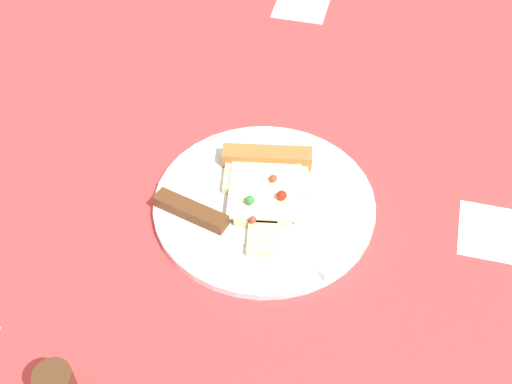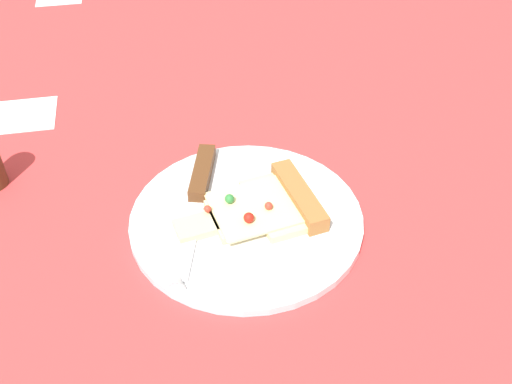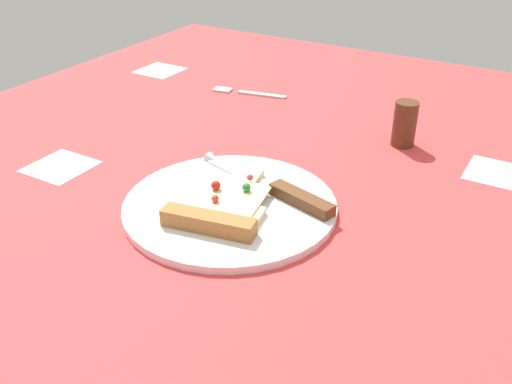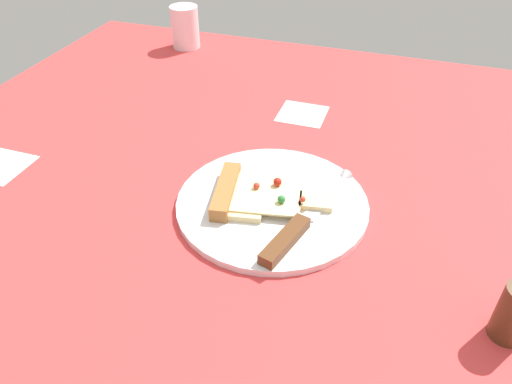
# 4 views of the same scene
# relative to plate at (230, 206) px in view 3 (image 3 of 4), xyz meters

# --- Properties ---
(ground_plane) EXTENTS (1.49, 1.49, 0.03)m
(ground_plane) POSITION_rel_plate_xyz_m (-0.06, 0.10, -0.02)
(ground_plane) COLOR #D13838
(ground_plane) RESTS_ON ground
(plate) EXTENTS (0.29, 0.29, 0.01)m
(plate) POSITION_rel_plate_xyz_m (0.00, 0.00, 0.00)
(plate) COLOR silver
(plate) RESTS_ON ground_plane
(pizza_slice) EXTENTS (0.19, 0.13, 0.03)m
(pizza_slice) POSITION_rel_plate_xyz_m (0.03, 0.00, 0.01)
(pizza_slice) COLOR beige
(pizza_slice) RESTS_ON plate
(knife) EXTENTS (0.08, 0.24, 0.02)m
(knife) POSITION_rel_plate_xyz_m (-0.06, 0.04, 0.01)
(knife) COLOR silver
(knife) RESTS_ON plate
(pepper_shaker) EXTENTS (0.04, 0.04, 0.07)m
(pepper_shaker) POSITION_rel_plate_xyz_m (-0.32, 0.13, 0.03)
(pepper_shaker) COLOR #4C2D19
(pepper_shaker) RESTS_ON ground_plane
(fork) EXTENTS (0.05, 0.15, 0.01)m
(fork) POSITION_rel_plate_xyz_m (-0.39, -0.22, -0.00)
(fork) COLOR silver
(fork) RESTS_ON ground_plane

